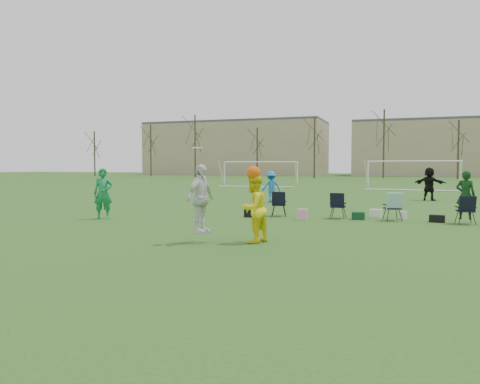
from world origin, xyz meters
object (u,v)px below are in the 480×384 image
at_px(fielder_blue, 271,187).
at_px(fielder_black, 429,184).
at_px(goal_left, 260,167).
at_px(center_contest, 231,203).
at_px(goal_mid, 413,167).
at_px(fielder_green_near, 103,194).

distance_m(fielder_blue, fielder_black, 9.28).
bearing_deg(fielder_black, goal_left, -23.92).
distance_m(center_contest, goal_mid, 31.14).
bearing_deg(center_contest, goal_left, 105.69).
relative_size(fielder_blue, goal_mid, 0.23).
distance_m(fielder_blue, goal_mid, 18.92).
bearing_deg(goal_mid, fielder_green_near, -108.36).
relative_size(fielder_green_near, fielder_blue, 1.12).
xyz_separation_m(fielder_blue, goal_left, (-6.52, 19.35, 1.08)).
height_order(center_contest, goal_mid, goal_mid).
height_order(fielder_green_near, goal_left, goal_left).
relative_size(fielder_blue, center_contest, 0.69).
relative_size(fielder_green_near, center_contest, 0.77).
distance_m(fielder_green_near, goal_left, 29.37).
bearing_deg(fielder_blue, fielder_black, 174.38).
bearing_deg(fielder_green_near, fielder_black, 25.33).
distance_m(fielder_green_near, fielder_black, 18.55).
height_order(fielder_blue, center_contest, center_contest).
xyz_separation_m(fielder_black, center_contest, (-5.51, -17.76, 0.05)).
bearing_deg(center_contest, fielder_black, 72.76).
bearing_deg(center_contest, fielder_green_near, 151.07).
bearing_deg(fielder_blue, fielder_green_near, 35.68).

